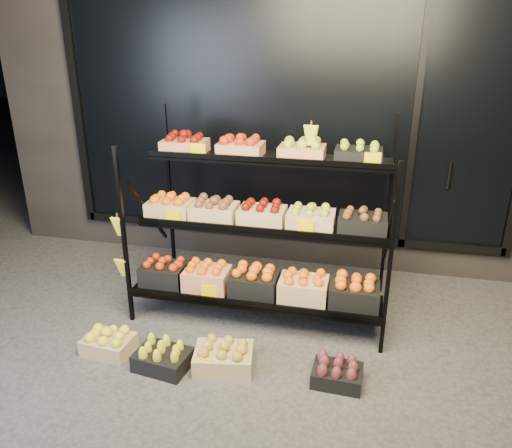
% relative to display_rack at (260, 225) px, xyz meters
% --- Properties ---
extents(ground, '(24.00, 24.00, 0.00)m').
position_rel_display_rack_xyz_m(ground, '(0.01, -0.60, -0.79)').
color(ground, '#514F4C').
rests_on(ground, ground).
extents(building, '(6.00, 2.08, 3.50)m').
position_rel_display_rack_xyz_m(building, '(0.01, 1.99, 0.96)').
color(building, '#2D2826').
rests_on(building, ground).
extents(display_rack, '(2.18, 1.02, 1.70)m').
position_rel_display_rack_xyz_m(display_rack, '(0.00, 0.00, 0.00)').
color(display_rack, black).
rests_on(display_rack, ground).
extents(tag_floor_a, '(0.13, 0.01, 0.12)m').
position_rel_display_rack_xyz_m(tag_floor_a, '(-0.18, -1.00, -0.73)').
color(tag_floor_a, '#EFC900').
rests_on(tag_floor_a, ground).
extents(floor_crate_left, '(0.38, 0.30, 0.19)m').
position_rel_display_rack_xyz_m(floor_crate_left, '(-0.99, -0.87, -0.70)').
color(floor_crate_left, tan).
rests_on(floor_crate_left, ground).
extents(floor_crate_midleft, '(0.42, 0.33, 0.20)m').
position_rel_display_rack_xyz_m(floor_crate_midleft, '(-0.51, -0.96, -0.70)').
color(floor_crate_midleft, black).
rests_on(floor_crate_midleft, ground).
extents(floor_crate_midright, '(0.46, 0.37, 0.21)m').
position_rel_display_rack_xyz_m(floor_crate_midright, '(-0.08, -0.86, -0.69)').
color(floor_crate_midright, tan).
rests_on(floor_crate_midright, ground).
extents(floor_crate_right, '(0.35, 0.27, 0.18)m').
position_rel_display_rack_xyz_m(floor_crate_right, '(0.74, -0.85, -0.70)').
color(floor_crate_right, black).
rests_on(floor_crate_right, ground).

